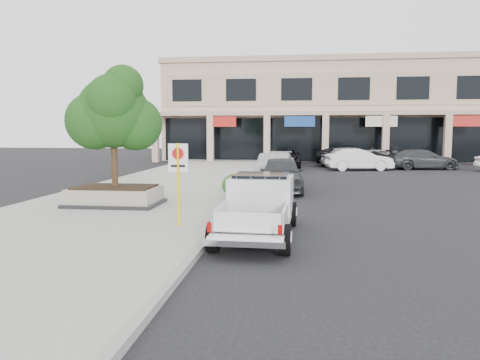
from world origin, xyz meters
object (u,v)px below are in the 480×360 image
object	(u,v)px
curb_car_a	(281,174)
lot_car_a	(352,157)
planter_tree	(118,113)
curb_car_c	(279,162)
pickup_truck	(258,207)
lot_car_c	(423,159)
lot_car_e	(380,157)
curb_car_b	(274,168)
lot_car_d	(354,156)
no_parking_sign	(178,173)
curb_car_d	(285,158)
planter	(115,196)
lot_car_b	(359,160)

from	to	relation	value
curb_car_a	lot_car_a	world-z (taller)	lot_car_a
planter_tree	curb_car_c	bearing A→B (deg)	71.57
planter_tree	curb_car_a	xyz separation A→B (m)	(5.59, 5.44, -2.61)
pickup_truck	lot_car_c	xyz separation A→B (m)	(10.09, 23.37, -0.07)
lot_car_e	curb_car_c	bearing A→B (deg)	122.65
curb_car_b	curb_car_c	xyz separation A→B (m)	(0.05, 5.81, -0.07)
planter_tree	lot_car_d	bearing A→B (deg)	63.52
no_parking_sign	lot_car_d	world-z (taller)	no_parking_sign
curb_car_b	curb_car_d	world-z (taller)	curb_car_b
curb_car_a	no_parking_sign	bearing A→B (deg)	-108.49
planter	lot_car_c	bearing A→B (deg)	51.49
curb_car_c	lot_car_a	distance (m)	7.55
lot_car_a	lot_car_b	size ratio (longest dim) A/B	1.05
planter_tree	no_parking_sign	world-z (taller)	planter_tree
pickup_truck	curb_car_d	size ratio (longest dim) A/B	0.98
pickup_truck	lot_car_d	distance (m)	26.05
planter	pickup_truck	bearing A→B (deg)	-35.29
lot_car_e	lot_car_b	bearing A→B (deg)	144.07
curb_car_d	lot_car_b	size ratio (longest dim) A/B	1.13
no_parking_sign	lot_car_c	bearing A→B (deg)	61.76
no_parking_sign	pickup_truck	xyz separation A→B (m)	(2.23, -0.43, -0.83)
planter_tree	lot_car_a	bearing A→B (deg)	62.99
lot_car_b	no_parking_sign	bearing A→B (deg)	150.15
planter	pickup_truck	distance (m)	6.68
lot_car_b	curb_car_c	bearing A→B (deg)	104.04
pickup_truck	planter	bearing A→B (deg)	146.59
lot_car_a	lot_car_d	world-z (taller)	lot_car_d
curb_car_c	lot_car_e	distance (m)	11.21
curb_car_a	curb_car_c	bearing A→B (deg)	89.93
planter_tree	curb_car_b	size ratio (longest dim) A/B	0.85
curb_car_c	curb_car_a	bearing A→B (deg)	-87.15
planter	curb_car_a	world-z (taller)	curb_car_a
curb_car_c	planter	bearing A→B (deg)	-108.72
pickup_truck	curb_car_a	world-z (taller)	curb_car_a
curb_car_a	curb_car_c	distance (m)	9.86
curb_car_c	lot_car_d	bearing A→B (deg)	47.84
lot_car_b	planter	bearing A→B (deg)	138.67
lot_car_c	lot_car_b	bearing A→B (deg)	100.37
lot_car_e	curb_car_a	bearing A→B (deg)	144.83
curb_car_a	lot_car_c	distance (m)	17.03
curb_car_a	curb_car_d	xyz separation A→B (m)	(-0.24, 14.64, -0.08)
curb_car_a	lot_car_b	world-z (taller)	curb_car_a
curb_car_b	lot_car_a	xyz separation A→B (m)	(5.44, 11.10, 0.06)
pickup_truck	lot_car_a	xyz separation A→B (m)	(5.18, 24.58, 0.02)
curb_car_c	lot_car_a	size ratio (longest dim) A/B	0.99
curb_car_b	lot_car_d	bearing A→B (deg)	68.21
curb_car_a	lot_car_e	size ratio (longest dim) A/B	1.17
lot_car_a	no_parking_sign	bearing A→B (deg)	143.49
curb_car_a	pickup_truck	bearing A→B (deg)	-94.61
lot_car_c	planter_tree	bearing A→B (deg)	133.74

